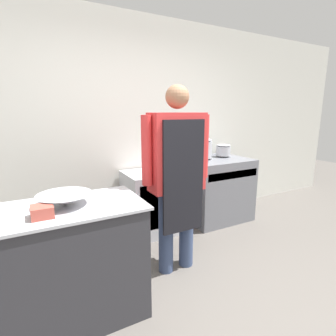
{
  "coord_description": "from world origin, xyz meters",
  "views": [
    {
      "loc": [
        -1.16,
        -1.16,
        1.53
      ],
      "look_at": [
        0.07,
        1.12,
        0.97
      ],
      "focal_mm": 28.0,
      "sensor_mm": 36.0,
      "label": 1
    }
  ],
  "objects": [
    {
      "name": "stock_pot",
      "position": [
        0.96,
        1.77,
        1.04
      ],
      "size": [
        0.27,
        0.27,
        0.27
      ],
      "color": "#B2B5BC",
      "rests_on": "stove"
    },
    {
      "name": "prep_counter",
      "position": [
        -1.02,
        0.69,
        0.44
      ],
      "size": [
        1.16,
        0.62,
        0.88
      ],
      "color": "#2D2D33",
      "rests_on": "ground_plane"
    },
    {
      "name": "wall_back",
      "position": [
        0.0,
        2.06,
        1.35
      ],
      "size": [
        8.0,
        0.05,
        2.7
      ],
      "color": "silver",
      "rests_on": "ground_plane"
    },
    {
      "name": "fridge_unit",
      "position": [
        0.19,
        1.72,
        0.4
      ],
      "size": [
        0.71,
        0.57,
        0.79
      ],
      "color": "silver",
      "rests_on": "ground_plane"
    },
    {
      "name": "mixing_bowl",
      "position": [
        -0.97,
        0.72,
        0.92
      ],
      "size": [
        0.38,
        0.38,
        0.08
      ],
      "color": "#B2B5BC",
      "rests_on": "prep_counter"
    },
    {
      "name": "stove",
      "position": [
        1.16,
        1.66,
        0.44
      ],
      "size": [
        0.89,
        0.65,
        0.9
      ],
      "color": "slate",
      "rests_on": "ground_plane"
    },
    {
      "name": "person_cook",
      "position": [
        0.03,
        0.87,
        1.01
      ],
      "size": [
        0.69,
        0.24,
        1.76
      ],
      "color": "#38476B",
      "rests_on": "ground_plane"
    },
    {
      "name": "ground_plane",
      "position": [
        0.0,
        0.0,
        0.0
      ],
      "size": [
        14.0,
        14.0,
        0.0
      ],
      "primitive_type": "plane",
      "color": "#5B5651"
    },
    {
      "name": "plastic_tub",
      "position": [
        -1.12,
        0.56,
        0.92
      ],
      "size": [
        0.13,
        0.13,
        0.07
      ],
      "color": "#B24C3F",
      "rests_on": "prep_counter"
    },
    {
      "name": "sauce_pot",
      "position": [
        1.34,
        1.77,
        0.98
      ],
      "size": [
        0.21,
        0.21,
        0.17
      ],
      "color": "#B2B5BC",
      "rests_on": "stove"
    }
  ]
}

